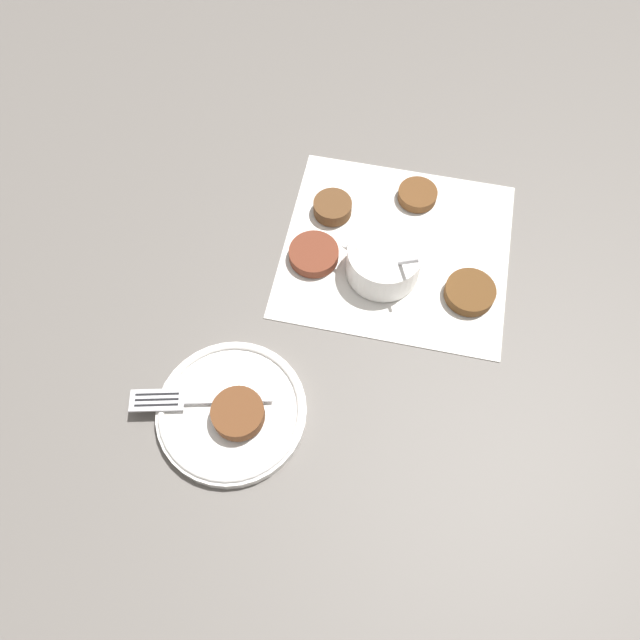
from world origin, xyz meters
The scene contains 10 objects.
ground_plane centered at (0.00, 0.00, 0.00)m, with size 4.00×4.00×0.00m, color #605B56.
napkin centered at (-0.01, -0.01, 0.00)m, with size 0.33×0.30×0.00m.
sauce_bowl centered at (0.01, 0.03, 0.03)m, with size 0.11×0.10×0.10m.
fritter_0 centered at (0.11, 0.03, 0.01)m, with size 0.07×0.07×0.02m.
fritter_1 centered at (-0.02, -0.11, 0.01)m, with size 0.06×0.06×0.02m.
fritter_2 centered at (-0.12, 0.05, 0.01)m, with size 0.07×0.07×0.02m.
fritter_3 centered at (0.10, -0.06, 0.01)m, with size 0.06×0.06×0.02m.
serving_plate centered at (0.16, 0.28, 0.01)m, with size 0.19×0.19×0.02m.
fritter_on_plate centered at (0.15, 0.29, 0.03)m, with size 0.07×0.07×0.02m.
fork centered at (0.22, 0.28, 0.02)m, with size 0.18×0.06×0.00m.
Camera 1 is at (0.00, 0.51, 0.77)m, focal length 35.00 mm.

